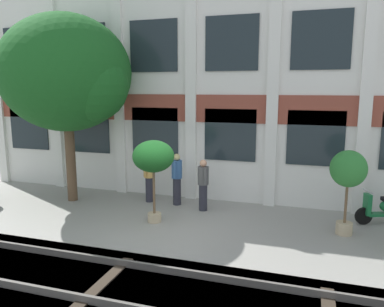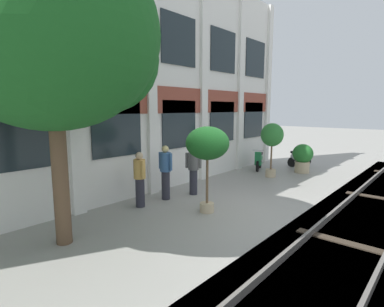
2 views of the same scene
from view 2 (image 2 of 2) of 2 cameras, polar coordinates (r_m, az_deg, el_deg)
name	(u,v)px [view 2 (image 2 of 2)]	position (r m, az deg, el deg)	size (l,w,h in m)	color
ground_plane	(220,211)	(8.47, 5.43, -10.85)	(80.00, 80.00, 0.00)	gray
apartment_facade	(145,74)	(10.13, -8.89, 14.78)	(16.30, 0.64, 7.88)	silver
rail_tracks	(345,251)	(7.29, 27.18, -16.24)	(23.94, 2.80, 0.43)	#5B5449
broadleaf_tree	(51,39)	(6.69, -25.27, 19.11)	(4.40, 4.19, 6.11)	brown
potted_plant_low_pan	(207,145)	(7.96, 2.95, 1.56)	(1.16, 1.16, 2.35)	tan
potted_plant_tall_urn	(272,138)	(12.64, 15.00, 2.96)	(0.91, 0.91, 2.22)	tan
potted_plant_glazed_jar	(303,157)	(14.03, 20.32, -0.57)	(0.88, 0.88, 1.27)	tan
scooter_near_curb	(299,158)	(15.50, 19.64, -0.73)	(1.27, 0.78, 0.98)	black
scooter_second_parked	(259,160)	(14.23, 12.67, -1.24)	(1.32, 0.70, 0.98)	black
resident_by_doorway	(166,171)	(9.29, -5.07, -3.27)	(0.34, 0.53, 1.69)	#282833
resident_watching_tracks	(140,178)	(8.69, -9.93, -4.56)	(0.34, 0.51, 1.60)	#282833
resident_near_plants	(193,169)	(9.79, 0.27, -2.92)	(0.34, 0.46, 1.61)	#282833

